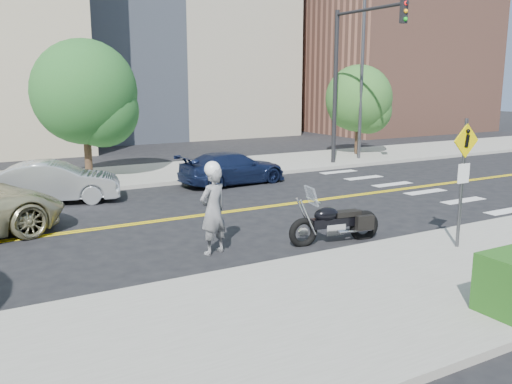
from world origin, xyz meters
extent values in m
plane|color=black|center=(0.00, 0.00, 0.00)|extent=(120.00, 120.00, 0.00)
cube|color=#9E9B91|center=(0.00, -7.50, 0.07)|extent=(60.00, 5.00, 0.15)
cube|color=#9E9B91|center=(0.00, 7.50, 0.07)|extent=(60.00, 5.00, 0.15)
cube|color=#8C5947|center=(26.00, 20.00, 6.00)|extent=(14.00, 12.00, 12.00)
cylinder|color=#4C4C51|center=(12.00, 6.50, 4.15)|extent=(0.16, 0.16, 8.00)
cylinder|color=black|center=(10.00, 6.00, 3.65)|extent=(0.20, 0.20, 7.00)
cylinder|color=black|center=(10.00, 3.80, 6.95)|extent=(0.14, 4.40, 0.14)
cube|color=black|center=(10.00, 1.80, 6.65)|extent=(0.28, 0.18, 0.90)
cylinder|color=#4C4C51|center=(4.20, -6.30, 1.65)|extent=(0.08, 0.08, 3.00)
cube|color=#F9D800|center=(4.20, -6.33, 2.65)|extent=(0.78, 0.03, 0.78)
cube|color=white|center=(4.20, -6.33, 1.90)|extent=(0.35, 0.03, 0.45)
imported|color=silver|center=(-0.81, -3.51, 1.03)|extent=(0.87, 0.71, 2.06)
sphere|color=white|center=(-0.81, -3.51, 2.00)|extent=(0.37, 0.37, 0.37)
imported|color=#ACB1B4|center=(-3.08, 4.01, 0.69)|extent=(4.44, 2.53, 1.39)
imported|color=#182449|center=(3.59, 4.07, 0.63)|extent=(4.49, 2.12, 1.27)
cylinder|color=#382619|center=(-1.18, 7.46, 2.28)|extent=(0.30, 0.30, 4.56)
sphere|color=#1C591C|center=(-1.18, 7.46, 3.56)|extent=(4.10, 4.10, 4.10)
cylinder|color=#382619|center=(12.99, 7.84, 1.98)|extent=(0.24, 0.24, 3.96)
sphere|color=#2B621F|center=(12.99, 7.84, 3.09)|extent=(3.50, 3.50, 3.50)
camera|label=1|loc=(-5.96, -14.60, 3.96)|focal=38.00mm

